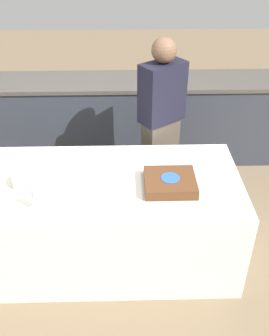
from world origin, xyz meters
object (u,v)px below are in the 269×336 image
object	(u,v)px
plate_stack	(28,179)
person_cutting_cake	(161,126)
cake	(170,183)
wine_glass	(35,195)

from	to	relation	value
plate_stack	person_cutting_cake	size ratio (longest dim) A/B	0.14
cake	plate_stack	bearing A→B (deg)	176.57
wine_glass	person_cutting_cake	xyz separation A→B (m)	(0.90, 1.03, -0.06)
plate_stack	cake	bearing A→B (deg)	-3.43
plate_stack	wine_glass	distance (m)	0.32
wine_glass	person_cutting_cake	bearing A→B (deg)	48.83
wine_glass	person_cutting_cake	distance (m)	1.37
cake	plate_stack	world-z (taller)	plate_stack
person_cutting_cake	wine_glass	bearing A→B (deg)	13.43
person_cutting_cake	cake	bearing A→B (deg)	54.60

